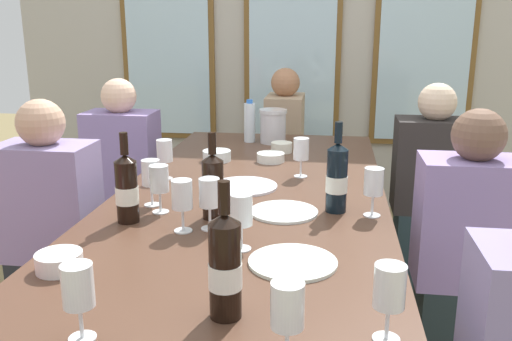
# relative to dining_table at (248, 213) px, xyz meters

# --- Properties ---
(back_wall_with_windows) EXTENTS (4.27, 0.10, 2.90)m
(back_wall_with_windows) POSITION_rel_dining_table_xyz_m (0.00, 2.21, 0.77)
(back_wall_with_windows) COLOR #B5AFA3
(back_wall_with_windows) RESTS_ON ground
(dining_table) EXTENTS (1.07, 2.54, 0.74)m
(dining_table) POSITION_rel_dining_table_xyz_m (0.00, 0.00, 0.00)
(dining_table) COLOR #4F3325
(dining_table) RESTS_ON ground
(white_plate_0) EXTENTS (0.25, 0.25, 0.01)m
(white_plate_0) POSITION_rel_dining_table_xyz_m (0.22, -0.58, 0.07)
(white_plate_0) COLOR white
(white_plate_0) RESTS_ON dining_table
(white_plate_1) EXTENTS (0.27, 0.27, 0.01)m
(white_plate_1) POSITION_rel_dining_table_xyz_m (-0.04, 0.14, 0.07)
(white_plate_1) COLOR white
(white_plate_1) RESTS_ON dining_table
(white_plate_2) EXTENTS (0.24, 0.24, 0.01)m
(white_plate_2) POSITION_rel_dining_table_xyz_m (0.15, -0.15, 0.07)
(white_plate_2) COLOR white
(white_plate_2) RESTS_ON dining_table
(metal_pitcher) EXTENTS (0.16, 0.16, 0.19)m
(metal_pitcher) POSITION_rel_dining_table_xyz_m (-0.01, 1.03, 0.16)
(metal_pitcher) COLOR silver
(metal_pitcher) RESTS_ON dining_table
(wine_bottle_0) EXTENTS (0.08, 0.08, 0.31)m
(wine_bottle_0) POSITION_rel_dining_table_xyz_m (-0.37, -0.31, 0.18)
(wine_bottle_0) COLOR black
(wine_bottle_0) RESTS_ON dining_table
(wine_bottle_1) EXTENTS (0.08, 0.08, 0.33)m
(wine_bottle_1) POSITION_rel_dining_table_xyz_m (0.09, -0.89, 0.19)
(wine_bottle_1) COLOR black
(wine_bottle_1) RESTS_ON dining_table
(wine_bottle_2) EXTENTS (0.08, 0.08, 0.30)m
(wine_bottle_2) POSITION_rel_dining_table_xyz_m (-0.08, -0.24, 0.18)
(wine_bottle_2) COLOR black
(wine_bottle_2) RESTS_ON dining_table
(wine_bottle_3) EXTENTS (0.08, 0.08, 0.33)m
(wine_bottle_3) POSITION_rel_dining_table_xyz_m (0.34, -0.10, 0.19)
(wine_bottle_3) COLOR black
(wine_bottle_3) RESTS_ON dining_table
(tasting_bowl_0) EXTENTS (0.13, 0.13, 0.04)m
(tasting_bowl_0) POSITION_rel_dining_table_xyz_m (0.02, 0.59, 0.08)
(tasting_bowl_0) COLOR white
(tasting_bowl_0) RESTS_ON dining_table
(tasting_bowl_1) EXTENTS (0.11, 0.11, 0.05)m
(tasting_bowl_1) POSITION_rel_dining_table_xyz_m (0.06, 0.80, 0.09)
(tasting_bowl_1) COLOR white
(tasting_bowl_1) RESTS_ON dining_table
(tasting_bowl_2) EXTENTS (0.14, 0.14, 0.05)m
(tasting_bowl_2) POSITION_rel_dining_table_xyz_m (-0.24, 0.57, 0.09)
(tasting_bowl_2) COLOR white
(tasting_bowl_2) RESTS_ON dining_table
(tasting_bowl_3) EXTENTS (0.13, 0.13, 0.05)m
(tasting_bowl_3) POSITION_rel_dining_table_xyz_m (-0.42, -0.71, 0.09)
(tasting_bowl_3) COLOR white
(tasting_bowl_3) RESTS_ON dining_table
(water_bottle) EXTENTS (0.06, 0.06, 0.24)m
(water_bottle) POSITION_rel_dining_table_xyz_m (-0.15, 1.03, 0.17)
(water_bottle) COLOR white
(water_bottle) RESTS_ON dining_table
(wine_glass_0) EXTENTS (0.07, 0.07, 0.17)m
(wine_glass_0) POSITION_rel_dining_table_xyz_m (0.18, 0.34, 0.18)
(wine_glass_0) COLOR white
(wine_glass_0) RESTS_ON dining_table
(wine_glass_1) EXTENTS (0.07, 0.07, 0.17)m
(wine_glass_1) POSITION_rel_dining_table_xyz_m (0.46, -0.14, 0.18)
(wine_glass_1) COLOR white
(wine_glass_1) RESTS_ON dining_table
(wine_glass_2) EXTENTS (0.07, 0.07, 0.17)m
(wine_glass_2) POSITION_rel_dining_table_xyz_m (-0.07, -0.34, 0.18)
(wine_glass_2) COLOR white
(wine_glass_2) RESTS_ON dining_table
(wine_glass_3) EXTENTS (0.07, 0.07, 0.17)m
(wine_glass_3) POSITION_rel_dining_table_xyz_m (0.06, -0.49, 0.18)
(wine_glass_3) COLOR white
(wine_glass_3) RESTS_ON dining_table
(wine_glass_4) EXTENTS (0.07, 0.07, 0.17)m
(wine_glass_4) POSITION_rel_dining_table_xyz_m (-0.40, 0.22, 0.18)
(wine_glass_4) COLOR white
(wine_glass_4) RESTS_ON dining_table
(wine_glass_5) EXTENTS (0.07, 0.07, 0.17)m
(wine_glass_5) POSITION_rel_dining_table_xyz_m (0.24, -1.04, 0.18)
(wine_glass_5) COLOR white
(wine_glass_5) RESTS_ON dining_table
(wine_glass_6) EXTENTS (0.07, 0.07, 0.17)m
(wine_glass_6) POSITION_rel_dining_table_xyz_m (-0.34, -0.13, 0.18)
(wine_glass_6) COLOR white
(wine_glass_6) RESTS_ON dining_table
(wine_glass_7) EXTENTS (0.07, 0.07, 0.17)m
(wine_glass_7) POSITION_rel_dining_table_xyz_m (-0.20, -1.02, 0.18)
(wine_glass_7) COLOR white
(wine_glass_7) RESTS_ON dining_table
(wine_glass_8) EXTENTS (0.07, 0.07, 0.17)m
(wine_glass_8) POSITION_rel_dining_table_xyz_m (-0.28, -0.21, 0.18)
(wine_glass_8) COLOR white
(wine_glass_8) RESTS_ON dining_table
(wine_glass_9) EXTENTS (0.07, 0.07, 0.17)m
(wine_glass_9) POSITION_rel_dining_table_xyz_m (0.45, -0.93, 0.18)
(wine_glass_9) COLOR white
(wine_glass_9) RESTS_ON dining_table
(wine_glass_10) EXTENTS (0.07, 0.07, 0.17)m
(wine_glass_10) POSITION_rel_dining_table_xyz_m (-0.16, -0.37, 0.18)
(wine_glass_10) COLOR white
(wine_glass_10) RESTS_ON dining_table
(seated_person_0) EXTENTS (0.38, 0.24, 1.11)m
(seated_person_0) POSITION_rel_dining_table_xyz_m (-0.83, 0.82, -0.15)
(seated_person_0) COLOR #2C2537
(seated_person_0) RESTS_ON ground
(seated_person_1) EXTENTS (0.38, 0.24, 1.11)m
(seated_person_1) POSITION_rel_dining_table_xyz_m (0.83, 0.82, -0.15)
(seated_person_1) COLOR #26393E
(seated_person_1) RESTS_ON ground
(seated_person_4) EXTENTS (0.38, 0.24, 1.11)m
(seated_person_4) POSITION_rel_dining_table_xyz_m (-0.83, 0.00, -0.15)
(seated_person_4) COLOR #22272C
(seated_person_4) RESTS_ON ground
(seated_person_5) EXTENTS (0.38, 0.24, 1.11)m
(seated_person_5) POSITION_rel_dining_table_xyz_m (0.83, -0.02, -0.15)
(seated_person_5) COLOR #212E31
(seated_person_5) RESTS_ON ground
(seated_person_6) EXTENTS (0.24, 0.38, 1.11)m
(seated_person_6) POSITION_rel_dining_table_xyz_m (0.00, 1.62, -0.15)
(seated_person_6) COLOR #30373E
(seated_person_6) RESTS_ON ground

